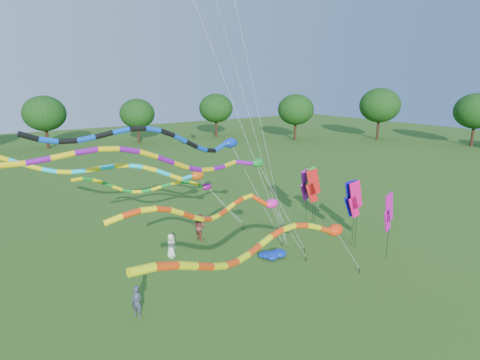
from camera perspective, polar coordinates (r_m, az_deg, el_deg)
ground at (r=22.64m, az=8.65°, el=-14.52°), size 160.00×160.00×0.00m
tree_ring at (r=21.46m, az=-4.23°, el=0.22°), size 119.99×121.89×9.60m
tube_kite_red at (r=17.11m, az=5.78°, el=-8.65°), size 14.19×3.50×6.37m
tube_kite_orange at (r=18.69m, az=-2.16°, el=-4.02°), size 12.31×2.62×6.68m
tube_kite_purple at (r=18.89m, az=-7.99°, el=2.61°), size 15.75×1.48×8.84m
tube_kite_blue at (r=20.01m, az=-9.74°, el=5.53°), size 14.50×1.53×9.34m
tube_kite_cyan at (r=26.46m, az=-15.31°, el=1.23°), size 14.60×4.09×7.18m
tube_kite_green at (r=26.42m, az=-10.84°, el=-0.82°), size 11.57×1.37×5.88m
banner_pole_green at (r=30.12m, az=10.17°, el=-0.42°), size 1.16×0.15×4.60m
banner_pole_blue_a at (r=27.03m, az=15.61°, el=-2.53°), size 1.10×0.52×4.54m
banner_pole_magenta_b at (r=26.75m, az=16.07°, el=-2.68°), size 1.16×0.27×4.57m
banner_pole_red at (r=28.76m, az=10.33°, el=-0.85°), size 1.10×0.53×4.73m
banner_pole_violet at (r=30.18m, az=9.27°, el=-0.71°), size 1.16×0.24×4.42m
banner_pole_magenta_a at (r=25.55m, az=20.37°, el=-4.34°), size 1.16×0.30×4.35m
blue_nylon_heap at (r=25.33m, az=4.69°, el=-10.50°), size 1.79×1.78×0.55m
person_a at (r=25.56m, az=-9.77°, el=-9.18°), size 0.90×0.82×1.54m
person_b at (r=19.98m, az=-14.48°, el=-16.43°), size 0.59×0.68×1.56m
person_c at (r=27.95m, az=-5.72°, el=-6.62°), size 0.80×0.97×1.84m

